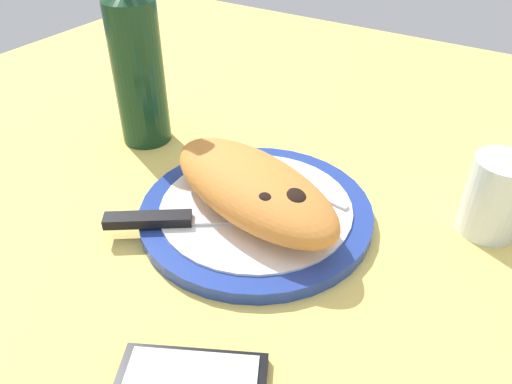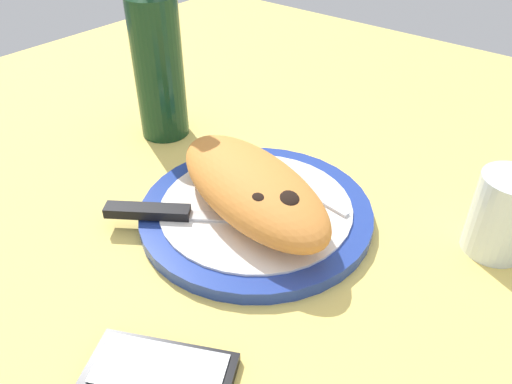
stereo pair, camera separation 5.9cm
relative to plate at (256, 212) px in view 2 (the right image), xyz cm
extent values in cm
cube|color=#EACC60|center=(0.00, 0.00, -2.40)|extent=(150.00, 150.00, 3.00)
cylinder|color=#233D99|center=(0.00, 0.00, -0.11)|extent=(28.04, 28.04, 1.58)
cylinder|color=white|center=(0.00, 0.00, 0.83)|extent=(23.14, 23.14, 0.30)
ellipsoid|color=orange|center=(0.15, 0.78, 4.10)|extent=(27.35, 17.89, 6.24)
ellipsoid|color=black|center=(-3.43, -0.73, 6.38)|extent=(2.25, 2.25, 0.59)
ellipsoid|color=black|center=(-3.82, 3.93, 6.40)|extent=(2.90, 2.75, 0.80)
ellipsoid|color=black|center=(-6.20, 2.44, 6.37)|extent=(4.03, 3.77, 1.12)
ellipsoid|color=black|center=(3.81, -1.50, 6.55)|extent=(2.33, 2.17, 0.65)
cube|color=silver|center=(-3.59, -5.88, 1.18)|extent=(12.15, 2.49, 0.40)
cube|color=silver|center=(4.41, -6.94, 1.18)|extent=(4.26, 2.71, 0.40)
cube|color=silver|center=(-0.85, 2.79, 1.18)|extent=(11.69, 8.90, 0.40)
cube|color=black|center=(8.61, 9.47, 1.58)|extent=(9.30, 7.38, 1.20)
cube|color=black|center=(-7.49, 22.19, -0.40)|extent=(14.11, 11.19, 1.00)
cube|color=white|center=(-7.49, 22.19, 0.18)|extent=(12.34, 9.68, 0.16)
cylinder|color=silver|center=(-24.08, -12.63, 3.90)|extent=(6.71, 6.71, 9.60)
cylinder|color=silver|center=(-24.08, -12.63, 1.02)|extent=(6.17, 6.17, 3.43)
cylinder|color=#14381E|center=(24.45, -7.61, 9.42)|extent=(7.23, 7.23, 20.63)
camera|label=1|loc=(-25.55, 40.50, 37.70)|focal=35.26mm
camera|label=2|loc=(-30.34, 37.05, 37.70)|focal=35.26mm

